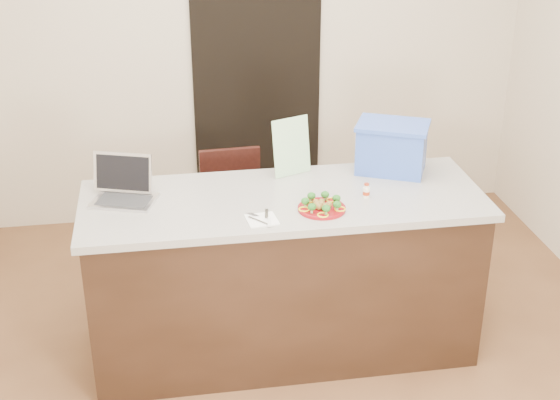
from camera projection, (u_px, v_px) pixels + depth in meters
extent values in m
plane|color=brown|center=(291.00, 373.00, 4.14)|extent=(4.00, 4.00, 0.00)
plane|color=beige|center=(241.00, 34.00, 5.35)|extent=(4.00, 0.00, 4.00)
cube|color=black|center=(257.00, 83.00, 5.49)|extent=(0.90, 0.02, 2.00)
cube|color=black|center=(283.00, 278.00, 4.17)|extent=(2.00, 0.70, 0.88)
cube|color=beige|center=(283.00, 200.00, 3.98)|extent=(2.06, 0.76, 0.04)
cylinder|color=maroon|center=(322.00, 209.00, 3.83)|extent=(0.24, 0.24, 0.01)
torus|color=maroon|center=(322.00, 208.00, 3.83)|extent=(0.23, 0.23, 0.01)
sphere|color=olive|center=(322.00, 204.00, 3.82)|extent=(0.04, 0.04, 0.04)
sphere|color=olive|center=(321.00, 201.00, 3.85)|extent=(0.04, 0.04, 0.04)
sphere|color=olive|center=(317.00, 202.00, 3.84)|extent=(0.04, 0.04, 0.04)
sphere|color=olive|center=(316.00, 205.00, 3.81)|extent=(0.04, 0.04, 0.04)
sphere|color=olive|center=(320.00, 207.00, 3.79)|extent=(0.04, 0.04, 0.04)
sphere|color=olive|center=(325.00, 206.00, 3.79)|extent=(0.04, 0.04, 0.04)
sphere|color=olive|center=(328.00, 205.00, 3.81)|extent=(0.04, 0.04, 0.04)
ellipsoid|color=#164A13|center=(336.00, 198.00, 3.84)|extent=(0.04, 0.04, 0.04)
ellipsoid|color=#164A13|center=(325.00, 195.00, 3.88)|extent=(0.04, 0.04, 0.04)
ellipsoid|color=#164A13|center=(311.00, 196.00, 3.87)|extent=(0.04, 0.04, 0.04)
ellipsoid|color=#164A13|center=(305.00, 201.00, 3.81)|extent=(0.04, 0.04, 0.04)
ellipsoid|color=#164A13|center=(312.00, 207.00, 3.76)|extent=(0.04, 0.04, 0.04)
ellipsoid|color=#164A13|center=(326.00, 208.00, 3.74)|extent=(0.04, 0.04, 0.04)
ellipsoid|color=#164A13|center=(337.00, 205.00, 3.78)|extent=(0.04, 0.04, 0.04)
torus|color=yellow|center=(332.00, 200.00, 3.89)|extent=(0.06, 0.06, 0.01)
torus|color=yellow|center=(310.00, 200.00, 3.89)|extent=(0.06, 0.06, 0.01)
torus|color=yellow|center=(304.00, 209.00, 3.80)|extent=(0.06, 0.06, 0.01)
torus|color=yellow|center=(323.00, 215.00, 3.74)|extent=(0.06, 0.06, 0.01)
torus|color=yellow|center=(340.00, 209.00, 3.80)|extent=(0.06, 0.06, 0.01)
cube|color=white|center=(262.00, 220.00, 3.73)|extent=(0.16, 0.16, 0.01)
cube|color=silver|center=(258.00, 221.00, 3.71)|extent=(0.09, 0.11, 0.00)
cube|color=silver|center=(256.00, 214.00, 3.77)|extent=(0.06, 0.06, 0.00)
cube|color=silver|center=(269.00, 222.00, 3.69)|extent=(0.03, 0.09, 0.01)
cube|color=silver|center=(267.00, 214.00, 3.77)|extent=(0.03, 0.11, 0.00)
cylinder|color=silver|center=(366.00, 192.00, 3.95)|extent=(0.03, 0.03, 0.05)
cylinder|color=silver|center=(367.00, 186.00, 3.94)|extent=(0.02, 0.02, 0.01)
cylinder|color=#B73313|center=(367.00, 184.00, 3.94)|extent=(0.03, 0.03, 0.01)
cylinder|color=#B73313|center=(366.00, 193.00, 3.96)|extent=(0.04, 0.04, 0.02)
cube|color=#BBBAC0|center=(124.00, 201.00, 3.91)|extent=(0.36, 0.30, 0.01)
cube|color=#BBBAC0|center=(123.00, 172.00, 3.96)|extent=(0.31, 0.15, 0.20)
cube|color=black|center=(123.00, 173.00, 3.96)|extent=(0.28, 0.13, 0.17)
cube|color=#27272A|center=(124.00, 200.00, 3.90)|extent=(0.29, 0.23, 0.00)
cube|color=white|center=(291.00, 147.00, 4.17)|extent=(0.22, 0.12, 0.31)
cube|color=#3354B9|center=(392.00, 149.00, 4.22)|extent=(0.43, 0.38, 0.25)
cube|color=#3354B9|center=(393.00, 125.00, 4.17)|extent=(0.46, 0.40, 0.02)
cube|color=black|center=(234.00, 227.00, 4.80)|extent=(0.39, 0.39, 0.04)
cube|color=black|center=(230.00, 181.00, 4.85)|extent=(0.38, 0.05, 0.43)
cylinder|color=black|center=(212.00, 270.00, 4.72)|extent=(0.03, 0.03, 0.40)
cylinder|color=black|center=(264.00, 266.00, 4.76)|extent=(0.03, 0.03, 0.40)
cylinder|color=black|center=(207.00, 245.00, 5.00)|extent=(0.03, 0.03, 0.40)
cylinder|color=black|center=(257.00, 241.00, 5.05)|extent=(0.03, 0.03, 0.40)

